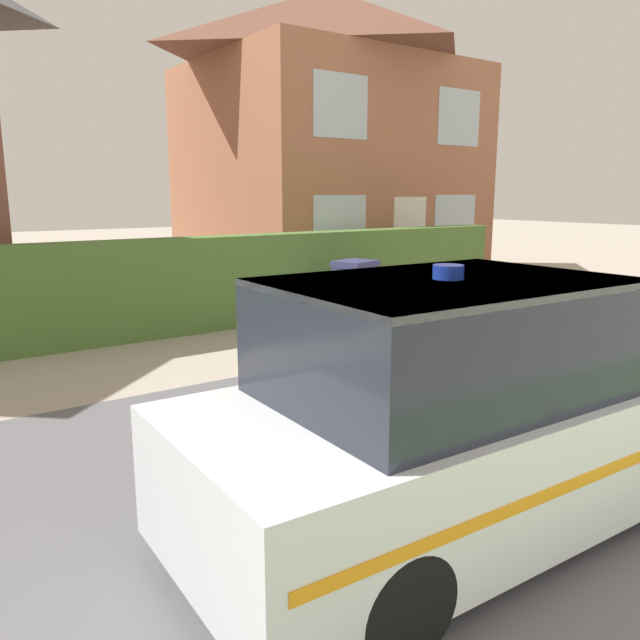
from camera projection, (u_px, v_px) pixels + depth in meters
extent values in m
cube|color=#5B5B60|center=(406.00, 450.00, 5.37)|extent=(28.00, 5.57, 0.01)
cube|color=#4C7233|center=(134.00, 290.00, 9.36)|extent=(15.20, 0.51, 1.50)
cylinder|color=black|center=(509.00, 414.00, 5.44)|extent=(0.57, 0.22, 0.56)
cylinder|color=black|center=(399.00, 603.00, 2.92)|extent=(0.57, 0.22, 0.56)
cylinder|color=black|center=(256.00, 486.00, 4.10)|extent=(0.57, 0.22, 0.56)
cube|color=silver|center=(473.00, 441.00, 4.13)|extent=(4.05, 1.76, 0.80)
cube|color=#232833|center=(446.00, 336.00, 3.82)|extent=(2.15, 1.54, 0.71)
cube|color=silver|center=(448.00, 282.00, 3.75)|extent=(2.15, 1.54, 0.04)
cube|color=orange|center=(585.00, 480.00, 3.44)|extent=(3.80, 0.13, 0.07)
cube|color=orange|center=(393.00, 399.00, 4.79)|extent=(3.80, 0.13, 0.07)
cylinder|color=#1933A5|center=(448.00, 272.00, 3.74)|extent=(0.19, 0.19, 0.09)
cylinder|color=black|center=(638.00, 325.00, 9.07)|extent=(0.58, 0.22, 0.57)
cube|color=#A86B4C|center=(328.00, 174.00, 16.44)|extent=(6.44, 5.78, 5.35)
pyramid|color=brown|center=(328.00, 28.00, 15.72)|extent=(6.77, 6.07, 1.85)
cube|color=white|center=(409.00, 243.00, 14.59)|extent=(1.00, 0.02, 2.10)
cube|color=silver|center=(340.00, 226.00, 13.35)|extent=(1.40, 0.02, 1.30)
cube|color=silver|center=(455.00, 222.00, 15.36)|extent=(1.40, 0.02, 1.30)
cube|color=silver|center=(341.00, 106.00, 12.86)|extent=(1.40, 0.02, 1.30)
cube|color=silver|center=(459.00, 117.00, 14.87)|extent=(1.40, 0.02, 1.30)
cube|color=#474C8C|center=(355.00, 296.00, 10.43)|extent=(0.74, 0.68, 0.99)
cube|color=navy|center=(355.00, 264.00, 10.33)|extent=(0.77, 0.71, 0.10)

